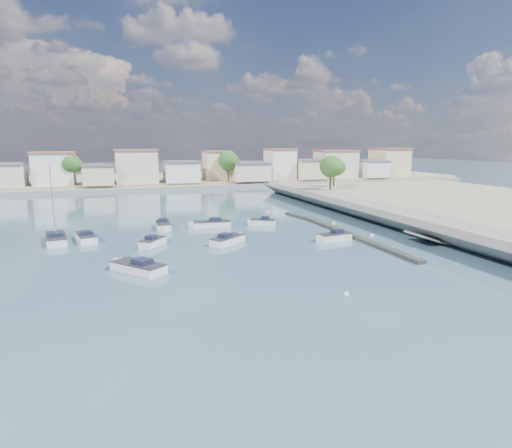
{
  "coord_description": "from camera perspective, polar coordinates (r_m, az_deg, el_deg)",
  "views": [
    {
      "loc": [
        -19.99,
        -35.06,
        11.29
      ],
      "look_at": [
        -3.85,
        14.37,
        1.4
      ],
      "focal_mm": 30.0,
      "sensor_mm": 36.0,
      "label": 1
    }
  ],
  "objects": [
    {
      "name": "motorboat_d",
      "position": [
        50.98,
        10.18,
        -1.76
      ],
      "size": [
        4.63,
        2.34,
        1.48
      ],
      "color": "white",
      "rests_on": "ground"
    },
    {
      "name": "motorboat_c",
      "position": [
        58.48,
        -6.19,
        -0.05
      ],
      "size": [
        5.68,
        2.38,
        1.48
      ],
      "color": "white",
      "rests_on": "ground"
    },
    {
      "name": "breakwater",
      "position": [
        55.91,
        11.08,
        -0.9
      ],
      "size": [
        2.0,
        31.02,
        0.35
      ],
      "color": "black",
      "rests_on": "ground"
    },
    {
      "name": "sailboat",
      "position": [
        54.85,
        -25.15,
        -1.71
      ],
      "size": [
        3.07,
        6.9,
        9.0
      ],
      "color": "white",
      "rests_on": "ground"
    },
    {
      "name": "far_town",
      "position": [
        116.28,
        -2.77,
        7.62
      ],
      "size": [
        113.01,
        12.8,
        8.35
      ],
      "color": "beige",
      "rests_on": "far_shore_land"
    },
    {
      "name": "mooring_buoys",
      "position": [
        56.55,
        8.74,
        -0.82
      ],
      "size": [
        13.89,
        39.8,
        0.4
      ],
      "color": "white",
      "rests_on": "ground"
    },
    {
      "name": "motorboat_h",
      "position": [
        48.9,
        -3.64,
        -2.14
      ],
      "size": [
        4.67,
        4.29,
        1.48
      ],
      "color": "white",
      "rests_on": "ground"
    },
    {
      "name": "motorboat_e",
      "position": [
        53.99,
        -21.75,
        -1.67
      ],
      "size": [
        2.74,
        5.21,
        1.48
      ],
      "color": "white",
      "rests_on": "ground"
    },
    {
      "name": "seawall_walkway",
      "position": [
        62.44,
        20.31,
        0.52
      ],
      "size": [
        5.0,
        90.0,
        1.8
      ],
      "primitive_type": "cube",
      "color": "slate",
      "rests_on": "ground"
    },
    {
      "name": "motorboat_f",
      "position": [
        59.55,
        0.72,
        0.21
      ],
      "size": [
        3.74,
        2.95,
        1.48
      ],
      "color": "white",
      "rests_on": "ground"
    },
    {
      "name": "motorboat_b",
      "position": [
        49.16,
        -13.49,
        -2.36
      ],
      "size": [
        3.33,
        3.83,
        1.48
      ],
      "color": "white",
      "rests_on": "ground"
    },
    {
      "name": "motorboat_g",
      "position": [
        58.39,
        -12.26,
        -0.25
      ],
      "size": [
        1.88,
        5.17,
        1.48
      ],
      "color": "white",
      "rests_on": "ground"
    },
    {
      "name": "far_shore_land",
      "position": [
        129.05,
        -9.16,
        5.93
      ],
      "size": [
        160.0,
        40.0,
        1.4
      ],
      "primitive_type": "cube",
      "color": "gray",
      "rests_on": "ground"
    },
    {
      "name": "shore_trees",
      "position": [
        107.11,
        -2.76,
        8.04
      ],
      "size": [
        74.56,
        38.32,
        7.92
      ],
      "color": "#38281E",
      "rests_on": "ground"
    },
    {
      "name": "far_shore_quay",
      "position": [
        108.47,
        -7.4,
        4.92
      ],
      "size": [
        160.0,
        2.5,
        0.8
      ],
      "primitive_type": "cube",
      "color": "slate",
      "rests_on": "ground"
    },
    {
      "name": "ground",
      "position": [
        78.49,
        -3.14,
        2.48
      ],
      "size": [
        400.0,
        400.0,
        0.0
      ],
      "primitive_type": "plane",
      "color": "#315162",
      "rests_on": "ground"
    },
    {
      "name": "motorboat_a",
      "position": [
        39.71,
        -15.68,
        -5.59
      ],
      "size": [
        4.91,
        5.31,
        1.48
      ],
      "color": "white",
      "rests_on": "ground"
    }
  ]
}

